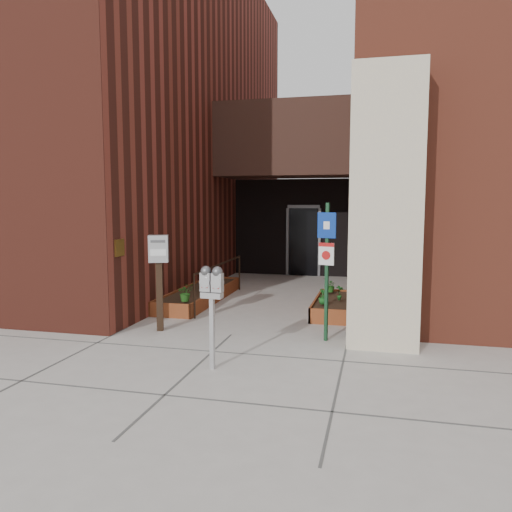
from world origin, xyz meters
The scene contains 15 objects.
ground centered at (0.00, 0.00, 0.00)m, with size 80.00×80.00×0.00m, color #9E9991.
architecture centered at (-0.18, 6.89, 4.98)m, with size 20.00×14.60×10.00m.
planter_left centered at (-1.55, 2.70, 0.13)m, with size 0.90×3.60×0.30m.
planter_right centered at (1.60, 2.20, 0.13)m, with size 0.80×2.20×0.30m.
handrail centered at (-1.05, 2.65, 0.75)m, with size 0.04×3.34×0.90m.
parking_meter centered at (0.25, -1.75, 1.12)m, with size 0.33×0.16×1.44m.
sign_post centered at (1.64, 0.02, 1.41)m, with size 0.31×0.11×2.29m.
payment_dropbox centered at (-1.32, -0.02, 1.24)m, with size 0.41×0.35×1.72m.
shrub_left_a centered at (-1.31, 1.18, 0.48)m, with size 0.33×0.33×0.37m, color #235A19.
shrub_left_b centered at (-1.45, 2.78, 0.49)m, with size 0.21×0.21×0.38m, color #1C631E.
shrub_left_c centered at (-1.51, 3.15, 0.47)m, with size 0.19×0.19×0.34m, color #1B5F20.
shrub_left_d centered at (-1.41, 3.51, 0.50)m, with size 0.21×0.21×0.39m, color #1B601B.
shrub_right_a centered at (1.42, 1.57, 0.45)m, with size 0.17×0.17×0.30m, color #1B6120.
shrub_right_b centered at (1.72, 2.03, 0.46)m, with size 0.16×0.16×0.31m, color #1B5E1F.
shrub_right_c centered at (1.44, 2.89, 0.45)m, with size 0.28×0.28×0.31m, color #20601B.
Camera 1 is at (2.44, -8.13, 2.32)m, focal length 35.00 mm.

